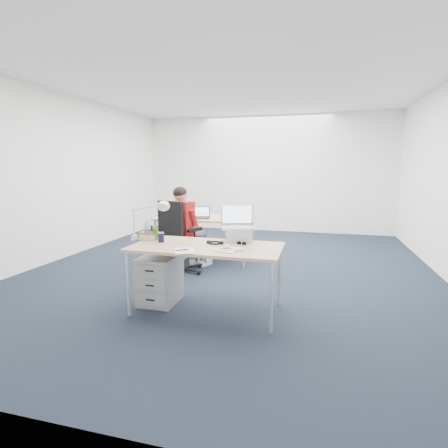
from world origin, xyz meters
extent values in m
plane|color=black|center=(0.00, 0.00, 0.00)|extent=(7.00, 7.00, 0.00)
cube|color=white|center=(0.00, 3.50, 1.40)|extent=(6.00, 0.02, 2.80)
cube|color=white|center=(0.00, -3.50, 1.40)|extent=(6.00, 0.02, 2.80)
cube|color=white|center=(-3.00, 0.00, 1.40)|extent=(0.02, 7.00, 2.80)
cube|color=white|center=(0.00, 0.00, 2.80)|extent=(6.00, 7.00, 0.01)
cube|color=tan|center=(0.10, -1.61, 0.71)|extent=(1.60, 0.80, 0.03)
cylinder|color=#B7BABC|center=(-0.65, -1.96, 0.35)|extent=(0.04, 0.04, 0.70)
cylinder|color=#B7BABC|center=(0.85, -1.96, 0.35)|extent=(0.04, 0.04, 0.70)
cylinder|color=#B7BABC|center=(-0.65, -1.26, 0.35)|extent=(0.04, 0.04, 0.70)
cylinder|color=#B7BABC|center=(0.85, -1.26, 0.35)|extent=(0.04, 0.04, 0.70)
cube|color=tan|center=(-0.59, 0.45, 0.71)|extent=(1.60, 0.80, 0.03)
cylinder|color=#B7BABC|center=(-1.34, 0.10, 0.35)|extent=(0.04, 0.04, 0.70)
cylinder|color=#B7BABC|center=(0.16, 0.10, 0.35)|extent=(0.04, 0.04, 0.70)
cylinder|color=#B7BABC|center=(-1.34, 0.80, 0.35)|extent=(0.04, 0.04, 0.70)
cylinder|color=#B7BABC|center=(0.16, 0.80, 0.35)|extent=(0.04, 0.04, 0.70)
cylinder|color=black|center=(-0.71, -0.31, 0.26)|extent=(0.05, 0.05, 0.42)
cube|color=black|center=(-0.71, -0.31, 0.48)|extent=(0.59, 0.59, 0.07)
cube|color=black|center=(-0.78, -0.53, 0.82)|extent=(0.44, 0.20, 0.53)
cube|color=#AA1A18|center=(-0.71, -0.30, 0.80)|extent=(0.44, 0.33, 0.53)
sphere|color=tan|center=(-0.71, -0.30, 1.17)|extent=(0.20, 0.20, 0.20)
cube|color=#919496|center=(-0.50, -1.51, 0.28)|extent=(0.40, 0.50, 0.55)
cube|color=#919496|center=(-1.12, 0.39, 0.28)|extent=(0.40, 0.50, 0.55)
cube|color=white|center=(0.38, -1.75, 0.74)|extent=(0.30, 0.21, 0.01)
ellipsoid|color=white|center=(0.34, -1.68, 0.75)|extent=(0.11, 0.13, 0.04)
cylinder|color=#13183E|center=(-0.44, -1.57, 0.79)|extent=(0.07, 0.07, 0.11)
cylinder|color=silver|center=(-0.65, -1.49, 0.85)|extent=(0.08, 0.08, 0.24)
cube|color=silver|center=(-0.65, -1.46, 0.77)|extent=(0.23, 0.20, 0.09)
cube|color=black|center=(-0.65, -1.39, 0.81)|extent=(0.04, 0.03, 0.15)
cube|color=#DDE584|center=(-0.04, -1.91, 0.73)|extent=(0.27, 0.31, 0.01)
cube|color=#DDE584|center=(0.37, -1.76, 0.73)|extent=(0.21, 0.28, 0.01)
cylinder|color=white|center=(-0.15, 0.62, 0.78)|extent=(0.08, 0.08, 0.10)
cube|color=white|center=(-1.12, 0.46, 0.73)|extent=(0.27, 0.31, 0.01)
camera|label=1|loc=(1.22, -5.09, 1.56)|focal=28.00mm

